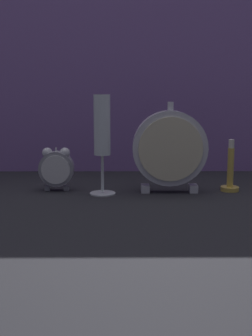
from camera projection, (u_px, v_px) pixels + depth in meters
The scene contains 6 objects.
ground_plane at pixel (126, 197), 1.07m from camera, with size 4.00×4.00×0.00m, color #232328.
fabric_backdrop_drape at pixel (126, 53), 1.33m from camera, with size 1.54×0.01×0.68m, color #8460A8.
alarm_clock_twin_bell at pixel (56, 167), 1.13m from camera, with size 0.08×0.03×0.11m.
mantel_clock_silver at pixel (170, 149), 1.10m from camera, with size 0.18×0.04×0.21m.
champagne_flute at pixel (102, 133), 1.08m from camera, with size 0.06×0.06×0.23m.
brass_candlestick at pixel (230, 175), 1.13m from camera, with size 0.04×0.04×0.12m.
Camera 1 is at (-0.01, -1.04, 0.26)m, focal length 50.00 mm.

